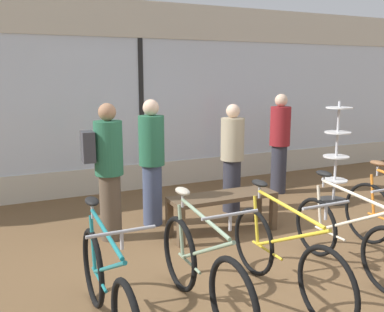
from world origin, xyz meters
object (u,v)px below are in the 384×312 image
accessory_rack (336,161)px  customer_near_rack (232,156)px  bicycle_far_left (107,289)px  bicycle_right (348,238)px  customer_by_window (108,168)px  bicycle_center (285,257)px  display_bench (223,202)px  bicycle_left (202,271)px  customer_mid_floor (280,142)px  customer_near_bench (152,160)px

accessory_rack → customer_near_rack: 1.76m
bicycle_far_left → bicycle_right: (2.49, 0.02, -0.01)m
accessory_rack → customer_by_window: customer_by_window is taller
bicycle_center → display_bench: bicycle_center is taller
bicycle_left → customer_mid_floor: (2.88, 2.83, 0.50)m
customer_near_rack → display_bench: bearing=-127.6°
bicycle_far_left → bicycle_right: bearing=0.5°
bicycle_right → customer_near_rack: customer_near_rack is taller
bicycle_far_left → display_bench: (1.88, 1.53, 0.03)m
accessory_rack → customer_near_bench: bearing=175.1°
bicycle_right → customer_mid_floor: 3.04m
bicycle_left → bicycle_center: bearing=-4.0°
customer_near_rack → bicycle_far_left: bearing=-137.2°
bicycle_far_left → display_bench: bearing=39.2°
customer_near_rack → customer_near_bench: bearing=-178.5°
bicycle_right → customer_near_bench: bearing=120.8°
customer_mid_floor → bicycle_left: bearing=-135.5°
bicycle_center → customer_mid_floor: customer_mid_floor is taller
accessory_rack → customer_mid_floor: bearing=121.1°
display_bench → bicycle_left: bearing=-124.4°
bicycle_center → bicycle_right: bicycle_center is taller
bicycle_center → bicycle_far_left: bearing=176.3°
bicycle_left → bicycle_right: 1.70m
accessory_rack → customer_near_bench: size_ratio=0.94×
customer_by_window → customer_near_bench: 0.72m
bicycle_center → customer_mid_floor: bearing=54.4°
display_bench → customer_near_bench: customer_near_bench is taller
bicycle_right → accessory_rack: accessory_rack is taller
customer_mid_floor → customer_near_bench: (-2.49, -0.56, 0.00)m
display_bench → customer_near_rack: customer_near_rack is taller
bicycle_far_left → customer_near_bench: bearing=62.0°
customer_mid_floor → accessory_rack: bearing=-58.9°
accessory_rack → customer_mid_floor: customer_mid_floor is taller
accessory_rack → display_bench: bearing=-169.1°
bicycle_center → customer_near_rack: 2.54m
customer_near_rack → accessory_rack: bearing=-9.5°
bicycle_far_left → customer_near_rack: 3.35m
bicycle_center → display_bench: size_ratio=1.24×
bicycle_far_left → bicycle_left: bicycle_left is taller
display_bench → customer_near_bench: bearing=135.0°
accessory_rack → customer_mid_floor: (-0.49, 0.81, 0.23)m
accessory_rack → customer_by_window: 3.65m
display_bench → customer_mid_floor: (1.79, 1.25, 0.47)m
bicycle_left → customer_by_window: (-0.28, 1.99, 0.51)m
bicycle_far_left → accessory_rack: 4.61m
customer_mid_floor → customer_near_rack: bearing=-157.0°
bicycle_far_left → accessory_rack: accessory_rack is taller
bicycle_far_left → customer_near_rack: size_ratio=1.08×
bicycle_left → customer_near_bench: (0.39, 2.27, 0.50)m
accessory_rack → customer_near_bench: customer_near_bench is taller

